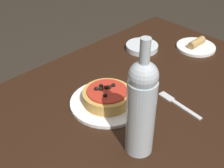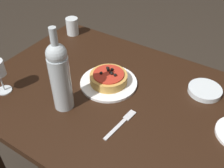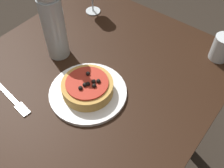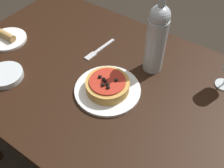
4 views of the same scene
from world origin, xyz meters
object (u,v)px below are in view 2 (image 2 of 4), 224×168
wine_bottle (60,76)px  pizza (109,78)px  dinner_plate (109,83)px  water_cup (72,26)px  dining_table (120,115)px  fork (122,123)px  side_bowl (205,90)px

wine_bottle → pizza: bearing=70.1°
dinner_plate → pizza: 0.03m
dinner_plate → water_cup: bearing=147.8°
dining_table → pizza: size_ratio=7.45×
dining_table → wine_bottle: size_ratio=3.52×
dinner_plate → fork: dinner_plate is taller
dining_table → water_cup: (-0.51, 0.31, 0.15)m
fork → dinner_plate: bearing=51.7°
fork → pizza: bearing=51.7°
pizza → fork: (0.17, -0.17, -0.03)m
dinner_plate → pizza: pizza is taller
dining_table → dinner_plate: bearing=152.5°
pizza → water_cup: bearing=147.8°
dinner_plate → wine_bottle: size_ratio=0.72×
dining_table → wine_bottle: wine_bottle is taller
dinner_plate → side_bowl: size_ratio=1.79×
dining_table → fork: (0.08, -0.12, 0.11)m
pizza → fork: size_ratio=0.92×
pizza → side_bowl: size_ratio=1.17×
pizza → wine_bottle: 0.25m
wine_bottle → side_bowl: wine_bottle is taller
dinner_plate → side_bowl: bearing=24.8°
wine_bottle → fork: (0.25, 0.04, -0.15)m
side_bowl → dining_table: bearing=-142.4°
dining_table → fork: size_ratio=6.86×
side_bowl → fork: 0.40m
water_cup → pizza: bearing=-32.2°
dining_table → wine_bottle: 0.35m
wine_bottle → side_bowl: (0.45, 0.39, -0.14)m
side_bowl → pizza: bearing=-155.2°
dinner_plate → fork: bearing=-44.5°
dining_table → dinner_plate: (-0.09, 0.05, 0.11)m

